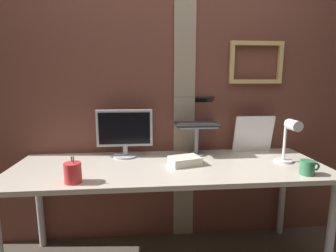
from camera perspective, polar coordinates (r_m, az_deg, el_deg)
name	(u,v)px	position (r m, az deg, el deg)	size (l,w,h in m)	color
brick_wall_back	(166,92)	(2.11, -0.50, 7.34)	(3.14, 0.16, 2.41)	brown
desk	(169,174)	(1.81, 0.29, -10.44)	(2.09, 0.70, 0.74)	beige
monitor	(125,131)	(1.96, -9.37, -1.02)	(0.41, 0.18, 0.35)	#ADB2B7
laptop_stand	(196,135)	(2.00, 6.19, -1.90)	(0.28, 0.22, 0.23)	gray
laptop	(195,116)	(2.05, 5.88, 2.09)	(0.32, 0.30, 0.21)	black
whiteboard_panel	(253,134)	(2.17, 18.01, -1.69)	(0.31, 0.02, 0.30)	white
desk_lamp	(290,137)	(1.93, 24.85, -2.16)	(0.12, 0.20, 0.31)	white
pen_cup	(73,173)	(1.58, -19.94, -9.49)	(0.10, 0.10, 0.16)	red
coffee_mug	(308,168)	(1.82, 28.00, -7.96)	(0.12, 0.08, 0.09)	#33724C
paper_clutter_stack	(185,161)	(1.79, 3.66, -7.54)	(0.20, 0.14, 0.05)	silver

